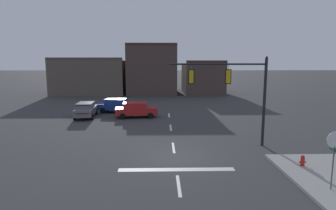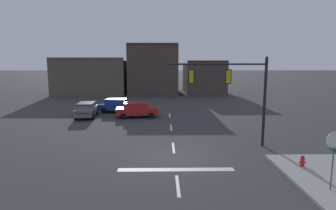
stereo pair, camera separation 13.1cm
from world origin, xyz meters
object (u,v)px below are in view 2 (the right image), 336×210
at_px(stop_sign, 334,147).
at_px(car_lot_farside, 118,105).
at_px(car_lot_nearside, 137,109).
at_px(car_lot_middle, 87,109).
at_px(fire_hydrant, 302,163).
at_px(signal_mast_near_side, 236,86).

bearing_deg(stop_sign, car_lot_farside, 121.99).
xyz_separation_m(stop_sign, car_lot_nearside, (-10.44, 17.68, -1.29)).
height_order(car_lot_middle, car_lot_farside, same).
distance_m(car_lot_nearside, fire_hydrant, 18.21).
bearing_deg(car_lot_nearside, signal_mast_near_side, -52.36).
relative_size(stop_sign, car_lot_farside, 0.61).
distance_m(car_lot_middle, car_lot_farside, 4.12).
bearing_deg(fire_hydrant, car_lot_nearside, 125.62).
distance_m(signal_mast_near_side, car_lot_farside, 17.35).
bearing_deg(car_lot_nearside, fire_hydrant, -54.38).
relative_size(signal_mast_near_side, car_lot_farside, 1.45).
relative_size(car_lot_farside, fire_hydrant, 6.14).
relative_size(signal_mast_near_side, car_lot_nearside, 1.46).
bearing_deg(stop_sign, car_lot_middle, 131.61).
bearing_deg(car_lot_middle, stop_sign, -48.39).
distance_m(stop_sign, car_lot_nearside, 20.57).
relative_size(signal_mast_near_side, fire_hydrant, 8.92).
xyz_separation_m(signal_mast_near_side, car_lot_nearside, (-7.93, 10.28, -3.37)).
bearing_deg(car_lot_nearside, car_lot_middle, 178.42).
distance_m(stop_sign, car_lot_middle, 23.88).
bearing_deg(car_lot_middle, car_lot_farside, 46.47).
relative_size(stop_sign, car_lot_nearside, 0.62).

